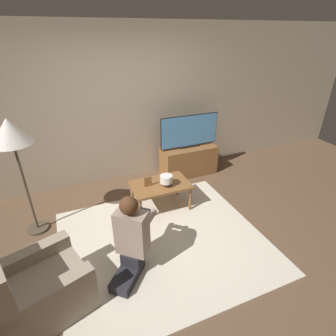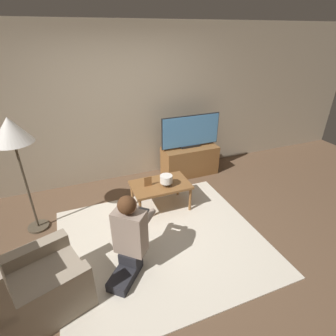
{
  "view_description": "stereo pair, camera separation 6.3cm",
  "coord_description": "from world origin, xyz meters",
  "px_view_note": "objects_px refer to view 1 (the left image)",
  "views": [
    {
      "loc": [
        -0.93,
        -2.4,
        2.44
      ],
      "look_at": [
        0.34,
        0.64,
        0.7
      ],
      "focal_mm": 28.0,
      "sensor_mm": 36.0,
      "label": 1
    },
    {
      "loc": [
        -0.87,
        -2.42,
        2.44
      ],
      "look_at": [
        0.34,
        0.64,
        0.7
      ],
      "focal_mm": 28.0,
      "sensor_mm": 36.0,
      "label": 2
    }
  ],
  "objects_px": {
    "person_kneeling": "(131,236)",
    "tv": "(189,131)",
    "armchair": "(38,290)",
    "table_lamp": "(166,180)",
    "coffee_table": "(160,187)",
    "floor_lamp": "(11,136)"
  },
  "relations": [
    {
      "from": "person_kneeling",
      "to": "tv",
      "type": "bearing_deg",
      "value": -89.95
    },
    {
      "from": "armchair",
      "to": "person_kneeling",
      "type": "bearing_deg",
      "value": -100.57
    },
    {
      "from": "tv",
      "to": "table_lamp",
      "type": "bearing_deg",
      "value": -131.67
    },
    {
      "from": "coffee_table",
      "to": "armchair",
      "type": "height_order",
      "value": "armchair"
    },
    {
      "from": "person_kneeling",
      "to": "table_lamp",
      "type": "distance_m",
      "value": 1.18
    },
    {
      "from": "coffee_table",
      "to": "person_kneeling",
      "type": "distance_m",
      "value": 1.21
    },
    {
      "from": "tv",
      "to": "person_kneeling",
      "type": "height_order",
      "value": "tv"
    },
    {
      "from": "coffee_table",
      "to": "table_lamp",
      "type": "height_order",
      "value": "table_lamp"
    },
    {
      "from": "coffee_table",
      "to": "person_kneeling",
      "type": "bearing_deg",
      "value": -125.99
    },
    {
      "from": "coffee_table",
      "to": "table_lamp",
      "type": "xyz_separation_m",
      "value": [
        0.06,
        -0.08,
        0.15
      ]
    },
    {
      "from": "armchair",
      "to": "table_lamp",
      "type": "relative_size",
      "value": 5.39
    },
    {
      "from": "tv",
      "to": "coffee_table",
      "type": "height_order",
      "value": "tv"
    },
    {
      "from": "floor_lamp",
      "to": "table_lamp",
      "type": "xyz_separation_m",
      "value": [
        1.81,
        -0.27,
        -0.83
      ]
    },
    {
      "from": "coffee_table",
      "to": "floor_lamp",
      "type": "height_order",
      "value": "floor_lamp"
    },
    {
      "from": "tv",
      "to": "armchair",
      "type": "height_order",
      "value": "tv"
    },
    {
      "from": "tv",
      "to": "table_lamp",
      "type": "xyz_separation_m",
      "value": [
        -0.83,
        -0.93,
        -0.31
      ]
    },
    {
      "from": "floor_lamp",
      "to": "person_kneeling",
      "type": "distance_m",
      "value": 1.79
    },
    {
      "from": "tv",
      "to": "table_lamp",
      "type": "distance_m",
      "value": 1.29
    },
    {
      "from": "person_kneeling",
      "to": "table_lamp",
      "type": "xyz_separation_m",
      "value": [
        0.77,
        0.89,
        0.04
      ]
    },
    {
      "from": "tv",
      "to": "table_lamp",
      "type": "relative_size",
      "value": 6.14
    },
    {
      "from": "coffee_table",
      "to": "table_lamp",
      "type": "distance_m",
      "value": 0.18
    },
    {
      "from": "floor_lamp",
      "to": "table_lamp",
      "type": "relative_size",
      "value": 8.79
    }
  ]
}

